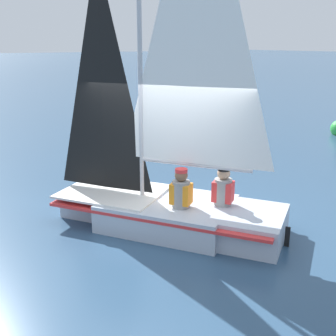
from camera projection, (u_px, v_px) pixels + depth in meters
The scene contains 4 objects.
ground_plane at pixel (168, 226), 7.58m from camera, with size 260.00×260.00×0.00m, color #2D4C6B.
sailboat_main at pixel (169, 180), 7.32m from camera, with size 4.13×3.49×6.21m.
sailor_helm at pixel (181, 199), 7.11m from camera, with size 0.43×0.42×1.16m.
sailor_crew at pixel (223, 197), 7.21m from camera, with size 0.43×0.42×1.16m.
Camera 1 is at (5.79, -3.87, 3.18)m, focal length 45.00 mm.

